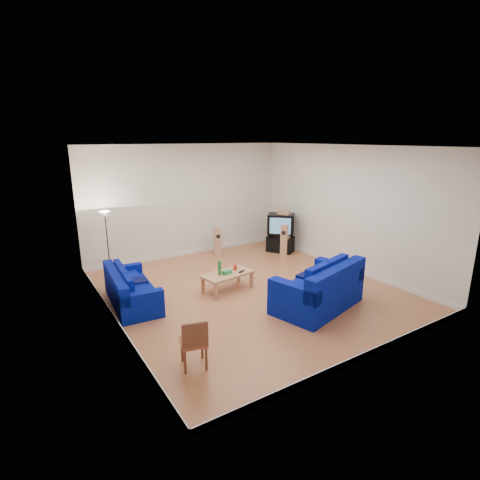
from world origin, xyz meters
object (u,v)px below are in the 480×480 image
tv_stand (280,244)px  television (281,224)px  sofa_three_seat (130,292)px  sofa_loveseat (320,291)px  coffee_table (228,275)px

tv_stand → television: bearing=109.4°
sofa_three_seat → sofa_loveseat: size_ratio=0.92×
television → coffee_table: bearing=-106.3°
tv_stand → television: size_ratio=0.81×
sofa_three_seat → tv_stand: 5.11m
tv_stand → sofa_three_seat: bearing=-106.9°
coffee_table → tv_stand: tv_stand is taller
television → sofa_loveseat: bearing=-74.1°
sofa_three_seat → sofa_loveseat: 3.93m
sofa_three_seat → coffee_table: bearing=81.5°
tv_stand → sofa_loveseat: bearing=-57.3°
coffee_table → tv_stand: 3.34m
sofa_three_seat → tv_stand: (4.95, 1.24, -0.04)m
sofa_three_seat → television: 5.18m
tv_stand → television: 0.62m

